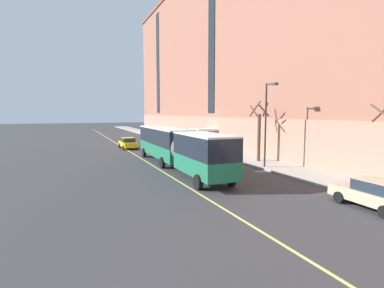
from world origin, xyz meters
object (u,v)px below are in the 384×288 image
city_bus (176,145)px  parked_car_champagne_3 (374,194)px  taxi_cab (128,143)px  street_lamp (267,117)px  street_tree_mid_block (259,131)px  parked_car_red_2 (160,138)px  parked_car_darkgray_1 (179,143)px  fire_hydrant (179,142)px

city_bus → parked_car_champagne_3: size_ratio=4.28×
taxi_cab → street_lamp: (8.56, -19.94, 3.87)m
parked_car_champagne_3 → city_bus: bearing=110.2°
taxi_cab → street_tree_mid_block: street_tree_mid_block is taller
taxi_cab → parked_car_champagne_3: bearing=-77.7°
parked_car_red_2 → parked_car_champagne_3: same height
parked_car_champagne_3 → street_tree_mid_block: (3.18, 14.71, 2.38)m
city_bus → parked_car_darkgray_1: bearing=68.7°
taxi_cab → street_lamp: size_ratio=0.60×
parked_car_champagne_3 → parked_car_darkgray_1: bearing=90.0°
taxi_cab → street_tree_mid_block: (10.03, -16.72, 2.38)m
street_tree_mid_block → parked_car_red_2: bearing=98.1°
city_bus → parked_car_champagne_3: bearing=-69.8°
city_bus → parked_car_champagne_3: (5.56, -15.08, -1.26)m
parked_car_champagne_3 → parked_car_red_2: bearing=90.3°
city_bus → street_lamp: size_ratio=2.54×
parked_car_champagne_3 → street_tree_mid_block: bearing=77.8°
taxi_cab → fire_hydrant: size_ratio=6.17×
fire_hydrant → parked_car_champagne_3: bearing=-92.7°
street_tree_mid_block → taxi_cab: bearing=121.0°
city_bus → parked_car_darkgray_1: (5.53, 14.21, -1.26)m
parked_car_champagne_3 → street_tree_mid_block: 15.23m
taxi_cab → street_lamp: street_lamp is taller
city_bus → street_tree_mid_block: (8.74, -0.37, 1.12)m
parked_car_champagne_3 → street_tree_mid_block: street_tree_mid_block is taller
city_bus → street_tree_mid_block: 8.82m
city_bus → parked_car_champagne_3: 16.12m
city_bus → street_lamp: (7.27, -3.60, 2.61)m
city_bus → fire_hydrant: 19.94m
fire_hydrant → street_tree_mid_block: bearing=-85.3°
parked_car_red_2 → parked_car_darkgray_1: bearing=-89.0°
parked_car_darkgray_1 → street_tree_mid_block: (3.20, -14.58, 2.38)m
parked_car_champagne_3 → street_lamp: size_ratio=0.59×
parked_car_darkgray_1 → parked_car_champagne_3: 29.29m
parked_car_champagne_3 → fire_hydrant: (1.61, 33.63, -0.29)m
taxi_cab → street_lamp: bearing=-66.8°
city_bus → parked_car_darkgray_1: 15.30m
street_lamp → fire_hydrant: (-0.10, 22.15, -4.16)m
parked_car_darkgray_1 → taxi_cab: size_ratio=1.02×
city_bus → parked_car_darkgray_1: city_bus is taller
parked_car_darkgray_1 → taxi_cab: same height
street_lamp → fire_hydrant: 22.53m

